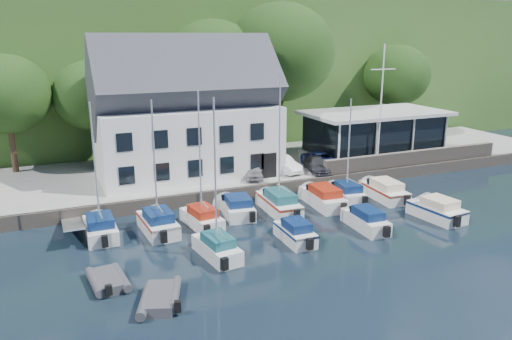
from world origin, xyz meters
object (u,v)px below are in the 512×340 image
object	(u,v)px
car_silver	(254,171)
boat_r2_1	(215,185)
boat_r2_4	(437,208)
boat_r1_5	(323,195)
boat_r1_0	(95,168)
car_blue	(322,160)
boat_r1_3	(237,206)
boat_r1_6	(349,145)
boat_r2_3	(365,218)
boat_r1_4	(279,145)
car_dgrey	(317,164)
boat_r2_2	(295,230)
harbor_building	(186,120)
boat_r1_2	(200,163)
boat_r1_1	(154,161)
flagpole	(381,106)
boat_r1_7	(384,189)
club_pavilion	(374,133)
car_white	(282,164)
dinghy_0	(108,279)
dinghy_1	(160,296)

from	to	relation	value
car_silver	boat_r2_1	bearing A→B (deg)	-103.89
car_silver	boat_r2_4	distance (m)	13.90
boat_r1_5	boat_r2_1	distance (m)	11.72
boat_r1_0	boat_r1_5	bearing A→B (deg)	-0.60
car_blue	boat_r1_3	bearing A→B (deg)	-150.19
boat_r1_6	boat_r2_3	world-z (taller)	boat_r1_6
boat_r1_3	boat_r1_4	bearing A→B (deg)	-0.33
car_dgrey	boat_r2_2	world-z (taller)	car_dgrey
harbor_building	boat_r1_2	bearing A→B (deg)	-100.47
harbor_building	boat_r1_3	distance (m)	9.75
boat_r1_1	boat_r1_4	xyz separation A→B (m)	(8.58, 0.46, 0.12)
car_dgrey	boat_r1_2	world-z (taller)	boat_r1_2
harbor_building	car_blue	size ratio (longest dim) A/B	3.66
harbor_building	flagpole	world-z (taller)	flagpole
boat_r1_2	boat_r1_6	xyz separation A→B (m)	(11.49, 0.78, 0.04)
car_blue	boat_r2_2	world-z (taller)	car_blue
boat_r2_1	boat_r2_4	xyz separation A→B (m)	(15.52, -0.11, -3.44)
boat_r1_6	boat_r1_7	world-z (taller)	boat_r1_6
car_blue	flagpole	xyz separation A→B (m)	(4.90, -1.17, 4.46)
boat_r2_4	boat_r2_3	bearing A→B (deg)	169.75
club_pavilion	car_blue	world-z (taller)	club_pavilion
boat_r1_2	boat_r1_6	bearing A→B (deg)	-4.48
car_white	boat_r1_1	bearing A→B (deg)	-161.05
boat_r1_4	boat_r1_6	world-z (taller)	boat_r1_4
boat_r1_1	boat_r1_7	world-z (taller)	boat_r1_1
boat_r1_0	boat_r1_3	bearing A→B (deg)	1.83
boat_r1_7	dinghy_0	xyz separation A→B (m)	(-20.99, -5.86, -0.39)
boat_r1_3	boat_r2_1	distance (m)	7.54
boat_r1_5	boat_r2_4	bearing A→B (deg)	-39.98
car_dgrey	boat_r1_0	xyz separation A→B (m)	(-18.02, -5.07, 2.82)
boat_r1_5	boat_r1_6	distance (m)	4.17
car_dgrey	dinghy_0	size ratio (longest dim) A/B	1.31
boat_r1_7	boat_r1_2	bearing A→B (deg)	-175.38
boat_r2_2	boat_r2_4	size ratio (longest dim) A/B	0.85
harbor_building	boat_r1_7	world-z (taller)	harbor_building
boat_r1_1	car_dgrey	bearing A→B (deg)	18.03
harbor_building	car_dgrey	bearing A→B (deg)	-20.18
car_silver	car_blue	bearing A→B (deg)	25.16
boat_r1_5	dinghy_0	distance (m)	17.08
car_silver	boat_r1_2	bearing A→B (deg)	-117.78
car_white	boat_r1_0	world-z (taller)	boat_r1_0
car_blue	dinghy_1	xyz separation A→B (m)	(-17.39, -15.12, -1.31)
boat_r1_3	boat_r1_4	distance (m)	5.02
boat_r1_3	boat_r1_7	xyz separation A→B (m)	(11.56, -0.86, 0.02)
flagpole	dinghy_0	bearing A→B (deg)	-155.23
club_pavilion	car_white	distance (m)	11.00
dinghy_0	boat_r1_3	bearing A→B (deg)	30.04
boat_r1_1	boat_r1_6	bearing A→B (deg)	-0.55
boat_r1_4	boat_r2_4	distance (m)	11.37
boat_r1_0	boat_r1_7	bearing A→B (deg)	-1.47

